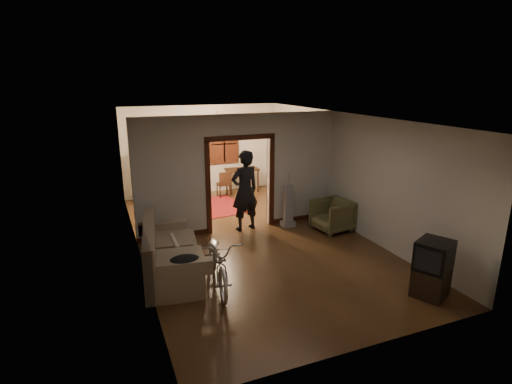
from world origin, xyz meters
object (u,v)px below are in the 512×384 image
desk (242,180)px  person (245,191)px  locker (161,175)px  sofa (172,249)px  armchair (332,215)px  bicycle (218,260)px

desk → person: bearing=-99.2°
desk → locker: bearing=-170.5°
person → sofa: bearing=28.0°
armchair → sofa: bearing=-85.0°
sofa → desk: bearing=65.1°
bicycle → armchair: bearing=32.7°
sofa → person: bearing=47.0°
armchair → desk: (-0.85, 4.07, -0.00)m
sofa → locker: size_ratio=1.37×
sofa → bicycle: sofa is taller
desk → bicycle: bearing=-104.4°
sofa → armchair: (4.03, 0.84, -0.12)m
person → locker: (-1.51, 3.23, -0.19)m
person → desk: bearing=-119.9°
person → bicycle: bearing=48.8°
armchair → desk: size_ratio=0.82×
sofa → locker: locker is taller
desk → sofa: bearing=-113.4°
locker → desk: 2.64m
locker → desk: bearing=-10.2°
sofa → desk: (3.18, 4.91, -0.12)m
person → locker: 3.57m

